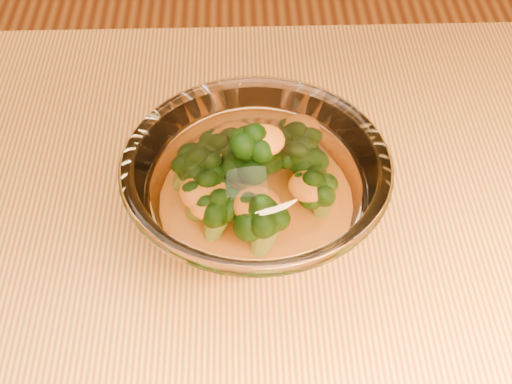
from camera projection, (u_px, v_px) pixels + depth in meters
glass_bowl at (256, 196)px, 0.58m from camera, size 0.21×0.21×0.09m
cheese_sauce at (256, 212)px, 0.59m from camera, size 0.11×0.11×0.03m
broccoli_heap at (250, 177)px, 0.58m from camera, size 0.13×0.13×0.08m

